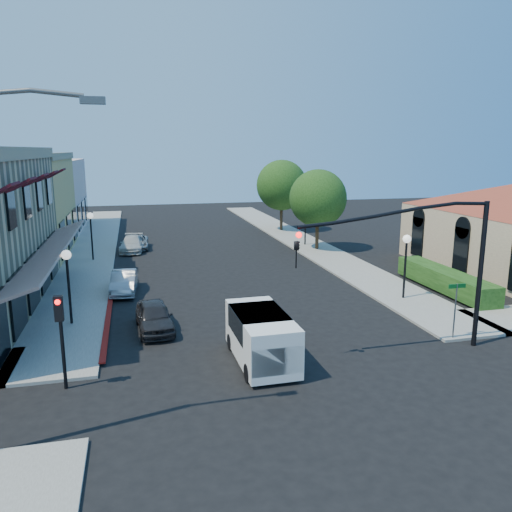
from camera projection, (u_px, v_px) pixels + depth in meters
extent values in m
plane|color=black|center=(303.00, 382.00, 17.45)|extent=(120.00, 120.00, 0.00)
cube|color=gray|center=(94.00, 248.00, 41.02)|extent=(3.50, 50.00, 0.12)
cube|color=gray|center=(297.00, 239.00, 45.12)|extent=(3.50, 50.00, 0.12)
cube|color=maroon|center=(108.00, 323.00, 23.43)|extent=(0.25, 10.00, 0.06)
cube|color=tan|center=(19.00, 153.00, 23.77)|extent=(0.50, 18.20, 0.60)
cube|color=#561416|center=(51.00, 250.00, 25.01)|extent=(1.75, 17.00, 0.67)
cube|color=#450D16|center=(1.00, 191.00, 17.55)|extent=(1.02, 1.50, 0.60)
cube|color=#450D16|center=(22.00, 184.00, 20.77)|extent=(1.02, 1.50, 0.60)
cube|color=#450D16|center=(36.00, 180.00, 24.00)|extent=(1.02, 1.50, 0.60)
cube|color=#450D16|center=(47.00, 176.00, 27.23)|extent=(1.02, 1.50, 0.60)
cube|color=#450D16|center=(56.00, 173.00, 30.46)|extent=(1.02, 1.50, 0.60)
cube|color=black|center=(18.00, 302.00, 21.22)|extent=(0.12, 2.60, 2.60)
cube|color=black|center=(33.00, 282.00, 24.44)|extent=(0.12, 2.60, 2.60)
cube|color=black|center=(44.00, 267.00, 27.67)|extent=(0.12, 2.60, 2.60)
cube|color=black|center=(53.00, 255.00, 30.90)|extent=(0.12, 2.60, 2.60)
cube|color=beige|center=(28.00, 196.00, 49.16)|extent=(10.00, 12.00, 7.00)
cube|color=black|center=(461.00, 250.00, 31.38)|extent=(0.12, 1.40, 2.80)
cube|color=black|center=(418.00, 237.00, 36.12)|extent=(0.12, 1.40, 2.80)
cube|color=#193C11|center=(444.00, 291.00, 28.74)|extent=(1.40, 8.00, 1.10)
cylinder|color=#3A2917|center=(317.00, 237.00, 40.18)|extent=(0.28, 0.28, 2.10)
sphere|color=#193C11|center=(318.00, 198.00, 39.52)|extent=(4.56, 4.56, 4.56)
cylinder|color=#3A2917|center=(281.00, 220.00, 49.65)|extent=(0.28, 0.28, 2.27)
sphere|color=#193C11|center=(282.00, 185.00, 48.94)|extent=(4.94, 4.94, 4.94)
cylinder|color=black|center=(480.00, 275.00, 20.12)|extent=(0.20, 0.20, 6.00)
cylinder|color=black|center=(397.00, 214.00, 18.66)|extent=(7.80, 0.14, 0.14)
imported|color=black|center=(297.00, 242.00, 17.94)|extent=(0.20, 0.16, 1.00)
sphere|color=#FF0C0C|center=(299.00, 235.00, 17.70)|extent=(0.22, 0.22, 0.22)
cylinder|color=black|center=(63.00, 347.00, 16.69)|extent=(0.12, 0.12, 3.00)
cube|color=black|center=(59.00, 308.00, 16.25)|extent=(0.28, 0.22, 0.85)
sphere|color=#FF0C0C|center=(57.00, 302.00, 16.08)|extent=(0.18, 0.18, 0.18)
cylinder|color=#595B5E|center=(17.00, 94.00, 11.74)|extent=(3.00, 0.12, 0.12)
cube|color=#595B5E|center=(93.00, 100.00, 12.16)|extent=(0.60, 0.25, 0.18)
cylinder|color=#595B5E|center=(455.00, 312.00, 21.03)|extent=(0.06, 0.06, 2.50)
cube|color=#0C591E|center=(457.00, 286.00, 20.79)|extent=(0.80, 0.04, 0.18)
cylinder|color=black|center=(69.00, 292.00, 22.72)|extent=(0.12, 0.12, 3.20)
sphere|color=white|center=(66.00, 255.00, 22.35)|extent=(0.44, 0.44, 0.44)
cylinder|color=black|center=(92.00, 240.00, 36.01)|extent=(0.12, 0.12, 3.20)
sphere|color=white|center=(90.00, 216.00, 35.64)|extent=(0.44, 0.44, 0.44)
cylinder|color=black|center=(405.00, 271.00, 26.70)|extent=(0.12, 0.12, 3.20)
sphere|color=white|center=(407.00, 239.00, 26.34)|extent=(0.44, 0.44, 0.44)
cylinder|color=black|center=(305.00, 227.00, 41.89)|extent=(0.12, 0.12, 3.20)
sphere|color=white|center=(306.00, 206.00, 41.53)|extent=(0.44, 0.44, 0.44)
cube|color=white|center=(261.00, 336.00, 18.90)|extent=(1.95, 4.39, 1.79)
cube|color=white|center=(276.00, 358.00, 17.13)|extent=(1.84, 0.62, 0.99)
cube|color=black|center=(273.00, 341.00, 17.36)|extent=(1.69, 0.12, 0.89)
cube|color=black|center=(259.00, 323.00, 19.08)|extent=(1.94, 2.61, 0.89)
cylinder|color=black|center=(249.00, 373.00, 17.43)|extent=(0.26, 0.66, 0.65)
cylinder|color=black|center=(232.00, 342.00, 20.24)|extent=(0.26, 0.66, 0.65)
cylinder|color=black|center=(295.00, 368.00, 17.85)|extent=(0.26, 0.66, 0.65)
cylinder|color=black|center=(271.00, 338.00, 20.66)|extent=(0.26, 0.66, 0.65)
imported|color=black|center=(154.00, 316.00, 22.35)|extent=(1.76, 3.87, 1.29)
imported|color=#A6A7AB|center=(124.00, 282.00, 28.21)|extent=(1.56, 3.88, 1.25)
imported|color=#BCBDBA|center=(132.00, 244.00, 39.72)|extent=(2.09, 4.34, 1.22)
imported|color=#979A9B|center=(137.00, 242.00, 40.77)|extent=(1.92, 3.94, 1.08)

